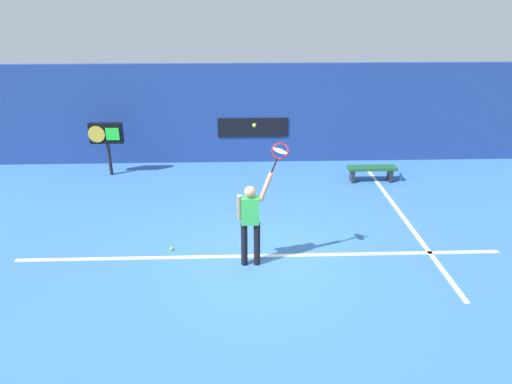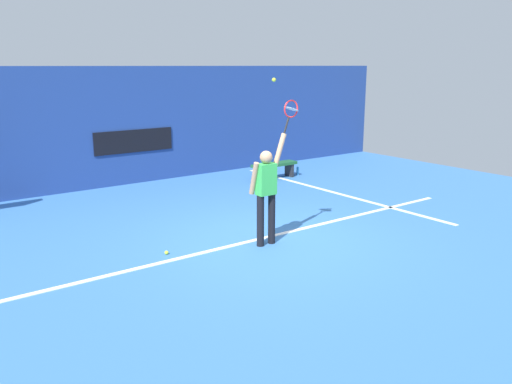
{
  "view_description": "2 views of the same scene",
  "coord_description": "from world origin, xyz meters",
  "px_view_note": "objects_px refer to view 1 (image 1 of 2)",
  "views": [
    {
      "loc": [
        -0.37,
        -7.7,
        4.9
      ],
      "look_at": [
        -0.09,
        0.4,
        1.35
      ],
      "focal_mm": 31.24,
      "sensor_mm": 36.0,
      "label": 1
    },
    {
      "loc": [
        -5.64,
        -7.11,
        3.11
      ],
      "look_at": [
        -0.41,
        -0.07,
        0.99
      ],
      "focal_mm": 36.71,
      "sensor_mm": 36.0,
      "label": 2
    }
  ],
  "objects_px": {
    "tennis_ball": "(254,125)",
    "scoreboard_clock": "(106,135)",
    "tennis_racket": "(279,153)",
    "spare_ball": "(171,249)",
    "tennis_player": "(251,219)",
    "court_bench": "(372,170)",
    "water_bottle": "(401,177)"
  },
  "relations": [
    {
      "from": "tennis_player",
      "to": "tennis_ball",
      "type": "height_order",
      "value": "tennis_ball"
    },
    {
      "from": "tennis_ball",
      "to": "spare_ball",
      "type": "bearing_deg",
      "value": 158.23
    },
    {
      "from": "tennis_ball",
      "to": "tennis_racket",
      "type": "bearing_deg",
      "value": 12.32
    },
    {
      "from": "court_bench",
      "to": "tennis_player",
      "type": "bearing_deg",
      "value": -130.07
    },
    {
      "from": "tennis_racket",
      "to": "tennis_ball",
      "type": "bearing_deg",
      "value": -167.68
    },
    {
      "from": "spare_ball",
      "to": "tennis_racket",
      "type": "bearing_deg",
      "value": -15.18
    },
    {
      "from": "tennis_player",
      "to": "court_bench",
      "type": "xyz_separation_m",
      "value": [
        3.59,
        4.26,
        -0.67
      ]
    },
    {
      "from": "court_bench",
      "to": "spare_ball",
      "type": "relative_size",
      "value": 20.59
    },
    {
      "from": "tennis_ball",
      "to": "court_bench",
      "type": "relative_size",
      "value": 0.05
    },
    {
      "from": "court_bench",
      "to": "scoreboard_clock",
      "type": "bearing_deg",
      "value": 174.11
    },
    {
      "from": "tennis_player",
      "to": "spare_ball",
      "type": "bearing_deg",
      "value": 160.48
    },
    {
      "from": "scoreboard_clock",
      "to": "spare_ball",
      "type": "height_order",
      "value": "scoreboard_clock"
    },
    {
      "from": "spare_ball",
      "to": "water_bottle",
      "type": "bearing_deg",
      "value": 30.96
    },
    {
      "from": "water_bottle",
      "to": "spare_ball",
      "type": "height_order",
      "value": "water_bottle"
    },
    {
      "from": "water_bottle",
      "to": "court_bench",
      "type": "bearing_deg",
      "value": 180.0
    },
    {
      "from": "scoreboard_clock",
      "to": "water_bottle",
      "type": "relative_size",
      "value": 6.63
    },
    {
      "from": "court_bench",
      "to": "spare_ball",
      "type": "bearing_deg",
      "value": -145.04
    },
    {
      "from": "tennis_ball",
      "to": "water_bottle",
      "type": "distance_m",
      "value": 6.78
    },
    {
      "from": "water_bottle",
      "to": "scoreboard_clock",
      "type": "bearing_deg",
      "value": 174.71
    },
    {
      "from": "tennis_racket",
      "to": "tennis_ball",
      "type": "relative_size",
      "value": 9.2
    },
    {
      "from": "court_bench",
      "to": "spare_ball",
      "type": "xyz_separation_m",
      "value": [
        -5.25,
        -3.67,
        -0.3
      ]
    },
    {
      "from": "tennis_ball",
      "to": "scoreboard_clock",
      "type": "xyz_separation_m",
      "value": [
        -4.16,
        5.16,
        -1.66
      ]
    },
    {
      "from": "tennis_ball",
      "to": "tennis_player",
      "type": "bearing_deg",
      "value": 124.77
    },
    {
      "from": "tennis_ball",
      "to": "scoreboard_clock",
      "type": "height_order",
      "value": "tennis_ball"
    },
    {
      "from": "tennis_racket",
      "to": "scoreboard_clock",
      "type": "height_order",
      "value": "tennis_racket"
    },
    {
      "from": "scoreboard_clock",
      "to": "court_bench",
      "type": "relative_size",
      "value": 1.14
    },
    {
      "from": "tennis_racket",
      "to": "court_bench",
      "type": "distance_m",
      "value": 5.62
    },
    {
      "from": "tennis_player",
      "to": "scoreboard_clock",
      "type": "xyz_separation_m",
      "value": [
        -4.08,
        5.06,
        0.21
      ]
    },
    {
      "from": "spare_ball",
      "to": "court_bench",
      "type": "bearing_deg",
      "value": 34.96
    },
    {
      "from": "tennis_player",
      "to": "scoreboard_clock",
      "type": "distance_m",
      "value": 6.5
    },
    {
      "from": "tennis_racket",
      "to": "scoreboard_clock",
      "type": "bearing_deg",
      "value": 132.34
    },
    {
      "from": "tennis_ball",
      "to": "court_bench",
      "type": "height_order",
      "value": "tennis_ball"
    }
  ]
}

